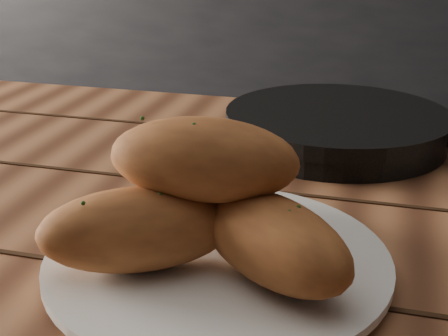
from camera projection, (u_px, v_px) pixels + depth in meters
counter at (214, 65)px, 2.71m from camera, size 2.80×0.60×0.90m
table at (239, 315)px, 0.65m from camera, size 1.37×0.96×0.75m
plate at (218, 263)px, 0.54m from camera, size 0.30×0.30×0.02m
bread_rolls at (210, 204)px, 0.52m from camera, size 0.28×0.24×0.12m
skillet at (338, 126)px, 0.85m from camera, size 0.43×0.30×0.05m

